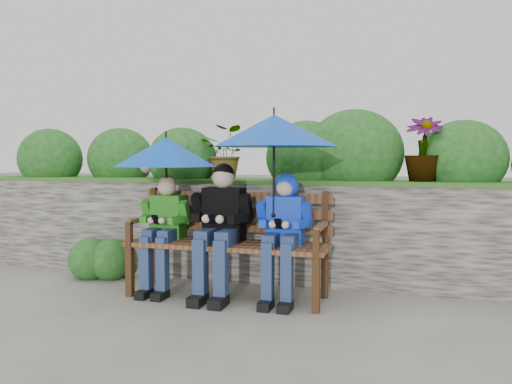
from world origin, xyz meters
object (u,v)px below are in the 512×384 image
(park_bench, at_px, (230,236))
(boy_middle, at_px, (220,223))
(umbrella_left, at_px, (166,152))
(umbrella_right, at_px, (274,131))
(boy_left, at_px, (164,226))
(boy_right, at_px, (283,225))

(park_bench, xyz_separation_m, boy_middle, (-0.06, -0.09, 0.13))
(umbrella_left, relative_size, umbrella_right, 0.89)
(park_bench, relative_size, umbrella_left, 1.85)
(park_bench, relative_size, umbrella_right, 1.64)
(boy_left, xyz_separation_m, umbrella_left, (0.01, 0.04, 0.68))
(park_bench, bearing_deg, boy_middle, -122.22)
(boy_left, bearing_deg, park_bench, 7.32)
(boy_left, bearing_deg, boy_right, 0.47)
(umbrella_right, bearing_deg, umbrella_left, 178.43)
(boy_middle, relative_size, umbrella_left, 1.23)
(boy_right, bearing_deg, boy_middle, -177.87)
(boy_middle, relative_size, umbrella_right, 1.09)
(boy_left, height_order, boy_right, boy_right)
(boy_left, distance_m, umbrella_right, 1.36)
(park_bench, bearing_deg, umbrella_left, -176.10)
(boy_middle, bearing_deg, umbrella_left, 174.77)
(boy_middle, xyz_separation_m, umbrella_left, (-0.55, 0.05, 0.63))
(park_bench, distance_m, boy_right, 0.54)
(boy_middle, bearing_deg, boy_left, 178.78)
(umbrella_left, height_order, umbrella_right, umbrella_right)
(boy_left, height_order, umbrella_left, umbrella_left)
(boy_left, distance_m, boy_middle, 0.57)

